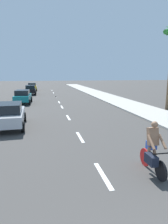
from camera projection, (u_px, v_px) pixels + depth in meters
ground_plane at (61, 105)px, 21.02m from camera, size 160.00×160.00×0.00m
sidewalk_strip at (117, 101)px, 24.40m from camera, size 3.60×80.00×0.14m
lane_stripe_1 at (103, 175)px, 6.51m from camera, size 0.16×1.80×0.01m
lane_stripe_2 at (80, 137)px, 10.44m from camera, size 0.16×1.80×0.01m
lane_stripe_3 at (68, 118)px, 15.14m from camera, size 0.16×1.80×0.01m
lane_stripe_4 at (62, 107)px, 20.00m from camera, size 0.16×1.80×0.01m
lane_stripe_5 at (59, 102)px, 23.40m from camera, size 0.16×1.80×0.01m
lane_stripe_6 at (56, 97)px, 28.86m from camera, size 0.16×1.80×0.01m
lane_stripe_7 at (56, 97)px, 29.07m from camera, size 0.16×1.80×0.01m
lane_stripe_8 at (53, 93)px, 35.04m from camera, size 0.16×1.80×0.01m
lane_stripe_9 at (52, 90)px, 40.38m from camera, size 0.16×1.80×0.01m
cyclist at (152, 150)px, 6.50m from camera, size 0.62×1.71×1.82m
parked_car_silver at (9, 114)px, 12.25m from camera, size 2.06×4.18×1.57m
parked_car_teal at (23, 96)px, 22.22m from camera, size 1.92×3.97×1.57m
parked_car_black at (31, 90)px, 31.84m from camera, size 1.84×3.87×1.57m
parked_car_yellow at (32, 87)px, 39.65m from camera, size 2.04×4.11×1.57m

